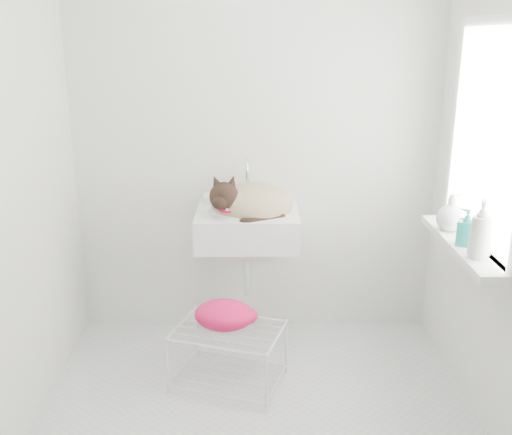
{
  "coord_description": "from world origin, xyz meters",
  "views": [
    {
      "loc": [
        -0.01,
        -2.47,
        1.8
      ],
      "look_at": [
        0.0,
        0.5,
        0.88
      ],
      "focal_mm": 40.83,
      "sensor_mm": 36.0,
      "label": 1
    }
  ],
  "objects_px": {
    "bottle_a": "(478,258)",
    "wire_rack": "(228,358)",
    "cat": "(249,204)",
    "bottle_c": "(450,230)",
    "bottle_b": "(465,245)",
    "sink": "(247,210)"
  },
  "relations": [
    {
      "from": "sink",
      "to": "wire_rack",
      "type": "relative_size",
      "value": 1.07
    },
    {
      "from": "bottle_b",
      "to": "bottle_c",
      "type": "height_order",
      "value": "bottle_c"
    },
    {
      "from": "bottle_a",
      "to": "bottle_b",
      "type": "distance_m",
      "value": 0.17
    },
    {
      "from": "bottle_a",
      "to": "wire_rack",
      "type": "bearing_deg",
      "value": 164.46
    },
    {
      "from": "cat",
      "to": "bottle_a",
      "type": "bearing_deg",
      "value": -48.27
    },
    {
      "from": "cat",
      "to": "wire_rack",
      "type": "bearing_deg",
      "value": -117.66
    },
    {
      "from": "wire_rack",
      "to": "bottle_b",
      "type": "xyz_separation_m",
      "value": [
        1.15,
        -0.15,
        0.7
      ]
    },
    {
      "from": "wire_rack",
      "to": "bottle_c",
      "type": "xyz_separation_m",
      "value": [
        1.15,
        0.07,
        0.7
      ]
    },
    {
      "from": "cat",
      "to": "bottle_c",
      "type": "xyz_separation_m",
      "value": [
        1.04,
        -0.35,
        -0.04
      ]
    },
    {
      "from": "sink",
      "to": "bottle_b",
      "type": "height_order",
      "value": "sink"
    },
    {
      "from": "sink",
      "to": "bottle_a",
      "type": "distance_m",
      "value": 1.29
    },
    {
      "from": "bottle_a",
      "to": "bottle_b",
      "type": "relative_size",
      "value": 1.25
    },
    {
      "from": "wire_rack",
      "to": "bottle_c",
      "type": "bearing_deg",
      "value": 3.72
    },
    {
      "from": "bottle_b",
      "to": "bottle_c",
      "type": "xyz_separation_m",
      "value": [
        0.0,
        0.23,
        0.0
      ]
    },
    {
      "from": "bottle_b",
      "to": "sink",
      "type": "bearing_deg",
      "value": 150.58
    },
    {
      "from": "wire_rack",
      "to": "bottle_c",
      "type": "distance_m",
      "value": 1.35
    },
    {
      "from": "cat",
      "to": "bottle_b",
      "type": "relative_size",
      "value": 2.94
    },
    {
      "from": "cat",
      "to": "wire_rack",
      "type": "relative_size",
      "value": 0.98
    },
    {
      "from": "bottle_b",
      "to": "wire_rack",
      "type": "bearing_deg",
      "value": 172.4
    },
    {
      "from": "cat",
      "to": "bottle_c",
      "type": "distance_m",
      "value": 1.09
    },
    {
      "from": "cat",
      "to": "sink",
      "type": "bearing_deg",
      "value": 109.09
    },
    {
      "from": "sink",
      "to": "bottle_b",
      "type": "relative_size",
      "value": 3.22
    }
  ]
}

